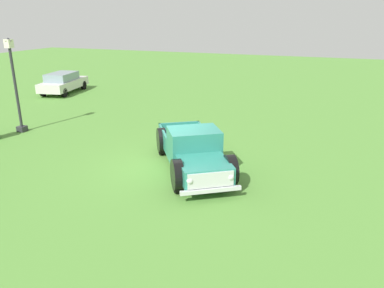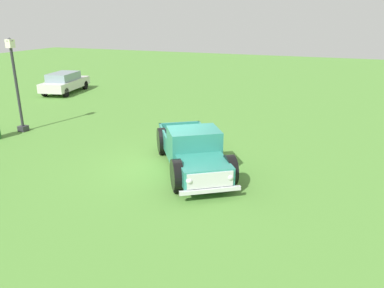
# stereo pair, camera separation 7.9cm
# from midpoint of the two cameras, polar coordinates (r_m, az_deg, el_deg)

# --- Properties ---
(ground_plane) EXTENTS (80.00, 80.00, 0.00)m
(ground_plane) POSITION_cam_midpoint_polar(r_m,az_deg,el_deg) (13.26, -3.66, -3.27)
(ground_plane) COLOR #548C38
(pickup_truck_foreground) EXTENTS (5.06, 4.19, 1.51)m
(pickup_truck_foreground) POSITION_cam_midpoint_polar(r_m,az_deg,el_deg) (12.38, 0.18, -1.32)
(pickup_truck_foreground) COLOR #2D8475
(pickup_truck_foreground) RESTS_ON ground_plane
(sedan_distant_a) EXTENTS (4.39, 2.48, 1.38)m
(sedan_distant_a) POSITION_cam_midpoint_polar(r_m,az_deg,el_deg) (27.21, -19.26, 8.94)
(sedan_distant_a) COLOR silver
(sedan_distant_a) RESTS_ON ground_plane
(lamp_post_near) EXTENTS (0.36, 0.36, 4.17)m
(lamp_post_near) POSITION_cam_midpoint_polar(r_m,az_deg,el_deg) (18.33, -25.64, 8.30)
(lamp_post_near) COLOR #2D2D33
(lamp_post_near) RESTS_ON ground_plane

